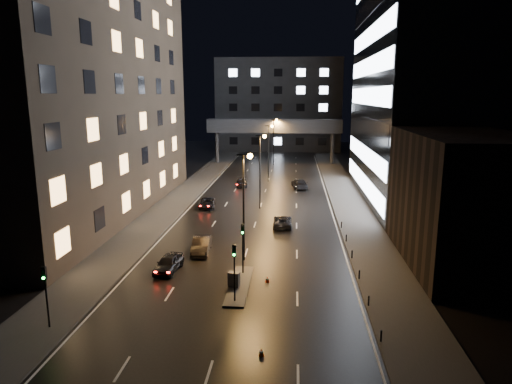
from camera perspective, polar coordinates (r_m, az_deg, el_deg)
ground at (r=74.32m, az=1.19°, el=0.17°), size 160.00×160.00×0.00m
sidewalk_left at (r=71.35m, az=-9.14°, el=-0.42°), size 5.00×110.00×0.15m
sidewalk_right at (r=69.73m, az=11.23°, el=-0.79°), size 5.00×110.00×0.15m
building_left at (r=62.90m, az=-21.51°, el=15.54°), size 15.00×48.00×40.00m
building_right_low at (r=45.32m, az=24.61°, el=-0.90°), size 10.00×18.00×12.00m
building_right_glass at (r=71.92m, az=22.32°, el=16.94°), size 20.00×36.00×45.00m
building_far at (r=130.69m, az=2.87°, el=10.82°), size 34.00×14.00×25.00m
skybridge at (r=102.92m, az=2.29°, el=8.17°), size 30.00×3.00×10.00m
median_island at (r=38.02m, az=-2.07°, el=-11.56°), size 1.60×8.00×0.15m
traffic_signal_near at (r=39.26m, az=-1.67°, el=-6.06°), size 0.28×0.34×4.40m
traffic_signal_far at (r=34.12m, az=-2.72°, el=-8.92°), size 0.28×0.34×4.40m
traffic_signal_corner at (r=33.42m, az=-24.82°, el=-10.82°), size 0.28×0.34×4.40m
bollard_row at (r=42.18m, az=12.32°, el=-8.85°), size 0.12×25.12×0.90m
streetlight_near at (r=41.76m, az=-1.35°, el=-0.12°), size 1.45×0.50×10.15m
streetlight_mid_a at (r=61.37m, az=0.65°, el=3.81°), size 1.45×0.50×10.15m
streetlight_mid_b at (r=81.18m, az=1.69°, el=5.83°), size 1.45×0.50×10.15m
streetlight_far at (r=101.06m, az=2.32°, el=7.05°), size 1.45×0.50×10.15m
car_away_a at (r=41.50m, az=-10.87°, el=-8.71°), size 2.12×4.47×1.48m
car_away_b at (r=45.57m, az=-6.85°, el=-6.62°), size 1.97×4.79×1.54m
car_away_c at (r=63.41m, az=-6.12°, el=-1.38°), size 2.71×4.85×1.28m
car_away_d at (r=77.67m, az=-1.79°, el=1.18°), size 2.36×4.67×1.30m
car_toward_a at (r=54.17m, az=3.34°, el=-3.67°), size 2.15×4.59×1.27m
car_toward_b at (r=76.48m, az=5.44°, el=1.07°), size 2.94×5.71×1.58m
utility_cabinet at (r=37.40m, az=-2.78°, el=-10.85°), size 0.99×0.72×1.21m
cone_a at (r=38.69m, az=1.44°, el=-10.87°), size 0.45×0.45×0.47m
cone_b at (r=28.88m, az=0.67°, el=-19.38°), size 0.45×0.45×0.47m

